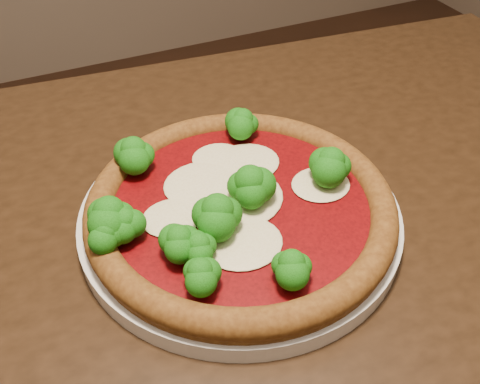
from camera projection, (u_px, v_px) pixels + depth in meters
name	position (u px, v px, depth m)	size (l,w,h in m)	color
dining_table	(217.00, 360.00, 0.52)	(1.24, 0.96, 0.75)	black
plate	(240.00, 216.00, 0.52)	(0.31, 0.31, 0.02)	silver
pizza	(234.00, 204.00, 0.50)	(0.29, 0.29, 0.06)	brown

